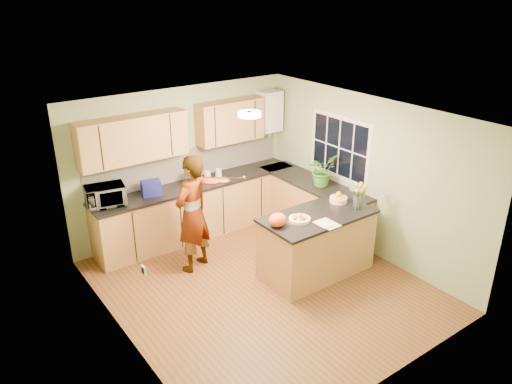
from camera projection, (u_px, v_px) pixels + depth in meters
floor at (262, 286)px, 7.17m from camera, size 4.50×4.50×0.00m
ceiling at (263, 116)px, 6.19m from camera, size 4.00×4.50×0.02m
wall_back at (183, 162)px, 8.35m from camera, size 4.00×0.02×2.50m
wall_front at (397, 283)px, 5.00m from camera, size 4.00×0.02×2.50m
wall_left at (120, 251)px, 5.60m from camera, size 0.02×4.50×2.50m
wall_right at (366, 176)px, 7.76m from camera, size 0.02×4.50×2.50m
back_counter at (199, 208)px, 8.49m from camera, size 3.64×0.62×0.94m
right_counter at (312, 207)px, 8.54m from camera, size 0.62×2.24×0.94m
splashback at (189, 164)px, 8.42m from camera, size 3.60×0.02×0.52m
upper_cabinets at (176, 131)px, 7.90m from camera, size 3.20×0.34×0.70m
boiler at (269, 111)px, 8.90m from camera, size 0.40×0.30×0.86m
window_right at (339, 148)px, 8.09m from camera, size 0.01×1.30×1.05m
light_switch at (143, 270)px, 5.14m from camera, size 0.02×0.09×0.09m
ceiling_lamp at (249, 114)px, 6.43m from camera, size 0.30×0.30×0.07m
peninsula_island at (316, 244)px, 7.33m from camera, size 1.67×0.85×0.96m
fruit_dish at (300, 218)px, 6.94m from camera, size 0.30×0.30×0.11m
orange_bowl at (338, 198)px, 7.53m from camera, size 0.27×0.27×0.16m
flower_vase at (358, 190)px, 7.22m from camera, size 0.25×0.25×0.45m
orange_bag at (278, 220)px, 6.77m from camera, size 0.29×0.26×0.19m
papers at (327, 224)px, 6.87m from camera, size 0.23×0.32×0.01m
violinist at (193, 214)px, 7.30m from camera, size 0.77×0.65×1.80m
violin at (211, 181)px, 7.03m from camera, size 0.68×0.59×0.17m
microwave at (105, 196)px, 7.42m from camera, size 0.63×0.48×0.31m
blue_box at (151, 188)px, 7.80m from camera, size 0.33×0.27×0.23m
kettle at (191, 178)px, 8.16m from camera, size 0.18×0.18×0.33m
jar_cream at (207, 176)px, 8.38m from camera, size 0.14×0.14×0.16m
jar_white at (219, 174)px, 8.48m from camera, size 0.14×0.14×0.17m
potted_plant at (322, 170)px, 8.12m from camera, size 0.55×0.50×0.52m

